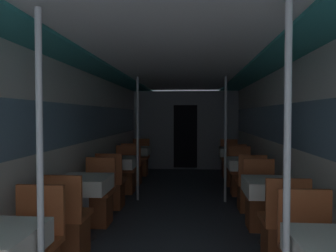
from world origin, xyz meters
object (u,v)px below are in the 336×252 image
support_pole_left_0 (40,180)px  chair_right_far_2 (241,179)px  chair_left_near_3 (132,171)px  support_pole_left_2 (138,139)px  support_pole_right_2 (225,139)px  dining_table_right_3 (232,153)px  support_pole_right_0 (287,184)px  dining_table_right_2 (245,166)px  dining_table_left_1 (84,187)px  chair_right_near_1 (283,236)px  chair_left_near_1 (68,230)px  chair_right_near_2 (250,193)px  dining_table_left_2 (119,164)px  dining_table_right_1 (271,190)px  chair_right_far_1 (261,207)px  chair_left_far_1 (97,203)px  dining_table_left_3 (137,152)px  chair_left_near_2 (111,190)px  chair_right_far_3 (230,165)px  chair_left_far_2 (125,178)px  chair_left_far_3 (140,164)px  chair_right_near_3 (235,172)px

support_pole_left_0 → chair_right_far_2: (1.84, 4.14, -0.78)m
chair_left_near_3 → support_pole_left_2: bearing=-75.5°
support_pole_right_2 → dining_table_right_3: size_ratio=2.87×
support_pole_right_0 → dining_table_right_2: bearing=84.7°
dining_table_left_1 → support_pole_right_0: bearing=-44.6°
chair_right_far_2 → chair_right_near_1: bearing=90.0°
chair_left_near_1 → chair_right_near_2: bearing=39.8°
dining_table_left_1 → dining_table_left_2: bearing=90.0°
support_pole_left_2 → dining_table_right_1: bearing=-44.6°
chair_right_far_1 → support_pole_left_2: bearing=-35.1°
chair_right_far_2 → dining_table_left_1: bearing=47.0°
dining_table_left_2 → chair_right_near_1: (2.17, -2.33, -0.34)m
chair_left_far_1 → dining_table_left_3: size_ratio=1.19×
dining_table_left_2 → chair_left_near_2: (0.00, -0.52, -0.34)m
dining_table_left_1 → support_pole_right_0: size_ratio=0.35×
support_pole_right_0 → chair_right_far_3: 6.01m
chair_right_far_1 → dining_table_left_2: bearing=-30.7°
chair_left_far_2 → support_pole_left_2: bearing=122.6°
chair_left_far_3 → chair_right_near_3: 2.41m
dining_table_left_3 → support_pole_right_2: bearing=-44.6°
dining_table_left_1 → dining_table_right_1: same height
chair_left_near_2 → chair_left_far_3: size_ratio=1.00×
chair_right_near_3 → dining_table_right_3: bearing=90.0°
support_pole_right_2 → chair_left_far_1: bearing=-144.9°
dining_table_left_3 → support_pole_right_0: support_pole_right_0 is taller
dining_table_left_1 → chair_right_far_1: size_ratio=0.84×
chair_left_near_3 → chair_right_far_2: 2.30m
support_pole_left_0 → chair_left_far_1: support_pole_left_0 is taller
support_pole_right_0 → support_pole_left_2: bearing=112.6°
chair_left_far_1 → chair_right_near_2: (2.17, 0.77, 0.00)m
support_pole_left_0 → dining_table_right_2: 4.09m
dining_table_left_1 → chair_right_far_2: 3.20m
chair_left_far_2 → chair_right_near_1: 3.58m
dining_table_left_1 → dining_table_right_2: same height
dining_table_left_2 → support_pole_left_2: 0.56m
chair_left_far_1 → chair_left_far_3: same height
chair_left_near_2 → dining_table_right_3: chair_left_near_2 is taller
dining_table_left_3 → chair_right_near_3: chair_right_near_3 is taller
chair_right_far_1 → dining_table_right_2: size_ratio=1.19×
chair_left_near_2 → dining_table_right_1: size_ratio=1.19×
chair_left_near_2 → chair_right_far_1: size_ratio=1.00×
support_pole_left_0 → support_pole_right_0: same height
support_pole_left_0 → support_pole_right_2: 3.92m
chair_right_near_2 → dining_table_left_2: bearing=166.5°
dining_table_left_2 → support_pole_right_0: support_pole_right_0 is taller
chair_left_near_3 → chair_right_near_3: bearing=0.0°
chair_left_near_3 → chair_right_near_1: size_ratio=1.00×
dining_table_right_1 → dining_table_right_3: same height
support_pole_left_2 → chair_right_near_2: 2.06m
chair_right_far_3 → chair_left_near_3: bearing=25.6°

